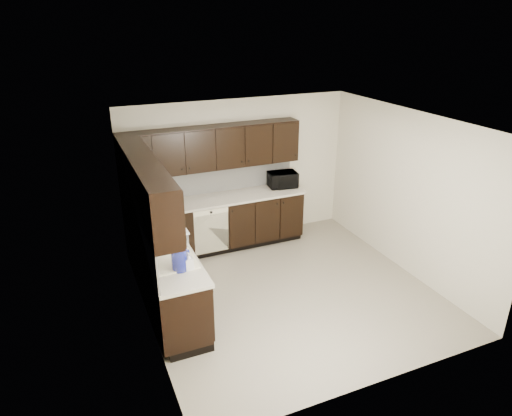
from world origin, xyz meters
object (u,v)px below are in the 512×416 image
(sink, at_px, (171,262))
(microwave, at_px, (283,180))
(storage_bin, at_px, (166,238))
(toaster_oven, at_px, (140,203))
(blue_pitcher, at_px, (179,259))

(sink, bearing_deg, microwave, 36.01)
(sink, distance_m, storage_bin, 0.39)
(sink, height_order, microwave, microwave)
(sink, distance_m, microwave, 3.01)
(sink, distance_m, toaster_oven, 1.73)
(sink, relative_size, toaster_oven, 2.38)
(sink, xyz_separation_m, toaster_oven, (-0.07, 1.72, 0.17))
(sink, xyz_separation_m, storage_bin, (0.04, 0.36, 0.16))
(storage_bin, bearing_deg, blue_pitcher, -89.97)
(microwave, height_order, storage_bin, microwave)
(microwave, xyz_separation_m, storage_bin, (-2.40, -1.41, -0.03))
(toaster_oven, height_order, storage_bin, toaster_oven)
(sink, relative_size, microwave, 1.67)
(sink, height_order, storage_bin, sink)
(toaster_oven, relative_size, storage_bin, 0.67)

